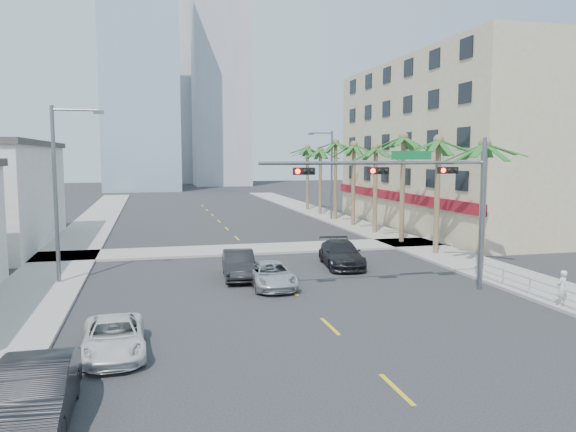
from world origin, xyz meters
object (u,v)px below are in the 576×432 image
object	(u,v)px
car_lane_center	(271,275)
pedestrian	(562,288)
car_lane_left	(239,265)
car_parked_mid	(34,395)
traffic_signal_mast	(423,187)
car_lane_right	(341,254)
car_parked_far	(114,337)

from	to	relation	value
car_lane_center	pedestrian	bearing A→B (deg)	-31.76
car_lane_left	pedestrian	size ratio (longest dim) A/B	2.90
car_parked_mid	car_lane_center	distance (m)	15.43
traffic_signal_mast	car_parked_mid	world-z (taller)	traffic_signal_mast
car_lane_right	pedestrian	world-z (taller)	pedestrian
car_parked_mid	traffic_signal_mast	bearing A→B (deg)	32.27
car_parked_far	car_lane_left	bearing A→B (deg)	59.02
car_lane_left	car_lane_right	distance (m)	6.64
car_parked_mid	car_parked_far	xyz separation A→B (m)	(1.54, 4.69, -0.20)
car_parked_far	car_lane_left	distance (m)	12.03
traffic_signal_mast	car_parked_mid	distance (m)	18.61
car_lane_center	car_lane_right	world-z (taller)	car_lane_right
car_parked_far	car_lane_right	world-z (taller)	car_lane_right
traffic_signal_mast	car_lane_left	bearing A→B (deg)	145.72
car_lane_left	car_lane_center	world-z (taller)	car_lane_left
car_parked_mid	car_lane_center	world-z (taller)	car_parked_mid
car_parked_mid	car_lane_right	xyz separation A→B (m)	(13.70, 17.03, -0.04)
traffic_signal_mast	car_lane_center	bearing A→B (deg)	155.94
car_parked_mid	car_lane_center	xyz separation A→B (m)	(8.55, 12.84, -0.17)
car_parked_mid	car_lane_left	size ratio (longest dim) A/B	1.07
traffic_signal_mast	car_lane_right	world-z (taller)	traffic_signal_mast
car_lane_left	car_parked_far	bearing A→B (deg)	-114.57
car_lane_left	traffic_signal_mast	bearing A→B (deg)	-30.22
car_lane_center	pedestrian	size ratio (longest dim) A/B	2.90
pedestrian	car_parked_far	bearing A→B (deg)	-18.90
car_lane_left	pedestrian	distance (m)	15.55
car_lane_left	car_lane_center	distance (m)	2.71
pedestrian	car_lane_center	bearing A→B (deg)	-54.65
car_lane_center	car_parked_mid	bearing A→B (deg)	-123.38
car_parked_far	car_lane_center	distance (m)	10.75
car_parked_mid	car_lane_left	distance (m)	16.91
traffic_signal_mast	car_parked_mid	size ratio (longest dim) A/B	2.31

